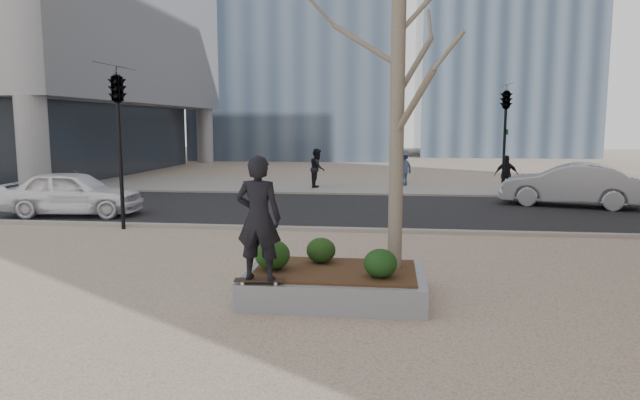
# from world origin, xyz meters

# --- Properties ---
(ground) EXTENTS (120.00, 120.00, 0.00)m
(ground) POSITION_xyz_m (0.00, 0.00, 0.00)
(ground) COLOR tan
(ground) RESTS_ON ground
(street) EXTENTS (60.00, 8.00, 0.02)m
(street) POSITION_xyz_m (0.00, 10.00, 0.01)
(street) COLOR black
(street) RESTS_ON ground
(far_sidewalk) EXTENTS (60.00, 6.00, 0.02)m
(far_sidewalk) POSITION_xyz_m (0.00, 17.00, 0.01)
(far_sidewalk) COLOR gray
(far_sidewalk) RESTS_ON ground
(planter) EXTENTS (3.00, 2.00, 0.45)m
(planter) POSITION_xyz_m (1.00, 0.00, 0.23)
(planter) COLOR gray
(planter) RESTS_ON ground
(planter_mulch) EXTENTS (2.70, 1.70, 0.04)m
(planter_mulch) POSITION_xyz_m (1.00, 0.00, 0.47)
(planter_mulch) COLOR #382314
(planter_mulch) RESTS_ON planter
(sycamore_tree) EXTENTS (2.80, 2.80, 6.60)m
(sycamore_tree) POSITION_xyz_m (2.00, 0.30, 3.79)
(sycamore_tree) COLOR gray
(sycamore_tree) RESTS_ON planter_mulch
(shrub_left) EXTENTS (0.60, 0.60, 0.51)m
(shrub_left) POSITION_xyz_m (-0.05, -0.12, 0.74)
(shrub_left) COLOR #183510
(shrub_left) RESTS_ON planter_mulch
(shrub_middle) EXTENTS (0.52, 0.52, 0.44)m
(shrub_middle) POSITION_xyz_m (0.71, 0.46, 0.71)
(shrub_middle) COLOR black
(shrub_middle) RESTS_ON planter_mulch
(shrub_right) EXTENTS (0.54, 0.54, 0.46)m
(shrub_right) POSITION_xyz_m (1.77, -0.40, 0.72)
(shrub_right) COLOR #103312
(shrub_right) RESTS_ON planter_mulch
(skateboard) EXTENTS (0.80, 0.29, 0.08)m
(skateboard) POSITION_xyz_m (-0.10, -0.88, 0.49)
(skateboard) COLOR black
(skateboard) RESTS_ON planter
(skateboarder) EXTENTS (0.74, 0.51, 1.94)m
(skateboarder) POSITION_xyz_m (-0.10, -0.88, 1.49)
(skateboarder) COLOR black
(skateboarder) RESTS_ON skateboard
(police_car) EXTENTS (4.40, 2.11, 1.45)m
(police_car) POSITION_xyz_m (-8.11, 7.56, 0.74)
(police_car) COLOR white
(police_car) RESTS_ON street
(car_silver) EXTENTS (4.90, 2.92, 1.53)m
(car_silver) POSITION_xyz_m (8.23, 11.69, 0.78)
(car_silver) COLOR gray
(car_silver) RESTS_ON street
(pedestrian_a) EXTENTS (0.70, 0.89, 1.77)m
(pedestrian_a) POSITION_xyz_m (-1.40, 16.50, 0.91)
(pedestrian_a) COLOR black
(pedestrian_a) RESTS_ON far_sidewalk
(pedestrian_b) EXTENTS (1.18, 1.23, 1.68)m
(pedestrian_b) POSITION_xyz_m (2.54, 17.77, 0.86)
(pedestrian_b) COLOR #3B4A6B
(pedestrian_b) RESTS_ON far_sidewalk
(pedestrian_c) EXTENTS (0.98, 0.50, 1.61)m
(pedestrian_c) POSITION_xyz_m (6.70, 14.95, 0.83)
(pedestrian_c) COLOR black
(pedestrian_c) RESTS_ON far_sidewalk
(traffic_light_near) EXTENTS (0.60, 2.48, 4.50)m
(traffic_light_near) POSITION_xyz_m (-5.50, 5.60, 2.25)
(traffic_light_near) COLOR black
(traffic_light_near) RESTS_ON ground
(traffic_light_far) EXTENTS (0.60, 2.48, 4.50)m
(traffic_light_far) POSITION_xyz_m (6.50, 14.60, 2.25)
(traffic_light_far) COLOR black
(traffic_light_far) RESTS_ON ground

